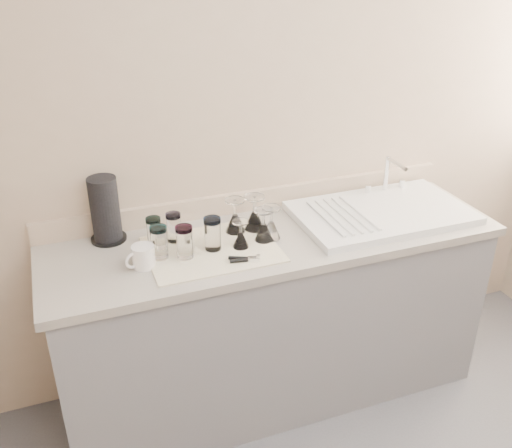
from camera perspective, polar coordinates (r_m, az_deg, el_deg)
name	(u,v)px	position (r m, az deg, el deg)	size (l,w,h in m)	color
room_envelope	(484,216)	(1.36, 21.81, 0.73)	(3.54, 3.50, 2.52)	#4D4E52
counter_unit	(273,316)	(2.80, 1.73, -9.23)	(2.06, 0.62, 0.90)	slate
sink_unit	(381,212)	(2.79, 12.42, 1.17)	(0.82, 0.50, 0.22)	white
dish_towel	(212,249)	(2.45, -4.43, -2.53)	(0.55, 0.42, 0.01)	white
tumbler_teal	(154,232)	(2.47, -10.15, -0.75)	(0.07, 0.07, 0.13)	white
tumbler_cyan	(174,227)	(2.49, -8.22, -0.32)	(0.07, 0.07, 0.13)	white
tumbler_magenta	(159,242)	(2.37, -9.66, -1.78)	(0.07, 0.07, 0.14)	white
tumbler_blue	(185,242)	(2.36, -7.16, -1.78)	(0.07, 0.07, 0.14)	white
tumbler_lavender	(213,233)	(2.41, -4.37, -0.95)	(0.07, 0.07, 0.15)	white
goblet_back_left	(235,221)	(2.55, -2.09, 0.34)	(0.09, 0.09, 0.16)	white
goblet_back_right	(255,218)	(2.57, -0.15, 0.61)	(0.09, 0.09, 0.16)	white
goblet_front_left	(241,238)	(2.43, -1.54, -1.42)	(0.07, 0.07, 0.12)	white
goblet_front_right	(264,230)	(2.48, 0.78, -0.58)	(0.08, 0.08, 0.15)	white
goblet_extra	(271,227)	(2.50, 1.52, -0.34)	(0.08, 0.08, 0.15)	white
can_opener	(245,259)	(2.34, -1.15, -3.54)	(0.13, 0.07, 0.02)	silver
white_mug	(143,257)	(2.34, -11.26, -3.23)	(0.14, 0.12, 0.09)	white
paper_towel_roll	(105,210)	(2.54, -14.84, 1.33)	(0.16, 0.16, 0.29)	black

